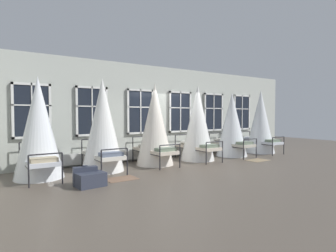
{
  "coord_description": "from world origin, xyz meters",
  "views": [
    {
      "loc": [
        -5.53,
        -7.99,
        1.67
      ],
      "look_at": [
        -0.38,
        -0.07,
        1.29
      ],
      "focal_mm": 29.26,
      "sensor_mm": 36.0,
      "label": 1
    }
  ],
  "objects_px": {
    "cot_fourth": "(198,124)",
    "cot_sixth": "(260,122)",
    "cot_first": "(39,129)",
    "cot_third": "(155,125)",
    "cot_second": "(103,126)",
    "suitcase_dark": "(85,176)",
    "cot_fifth": "(232,125)",
    "travel_trunk": "(91,180)"
  },
  "relations": [
    {
      "from": "cot_second",
      "to": "suitcase_dark",
      "type": "relative_size",
      "value": 4.76
    },
    {
      "from": "cot_fourth",
      "to": "suitcase_dark",
      "type": "bearing_deg",
      "value": 107.57
    },
    {
      "from": "suitcase_dark",
      "to": "cot_fourth",
      "type": "bearing_deg",
      "value": 23.92
    },
    {
      "from": "cot_third",
      "to": "cot_fifth",
      "type": "xyz_separation_m",
      "value": [
        3.62,
        -0.01,
        -0.07
      ]
    },
    {
      "from": "cot_second",
      "to": "cot_third",
      "type": "height_order",
      "value": "cot_second"
    },
    {
      "from": "cot_third",
      "to": "cot_fourth",
      "type": "height_order",
      "value": "cot_fourth"
    },
    {
      "from": "cot_second",
      "to": "suitcase_dark",
      "type": "bearing_deg",
      "value": 146.38
    },
    {
      "from": "cot_fourth",
      "to": "cot_first",
      "type": "bearing_deg",
      "value": 90.7
    },
    {
      "from": "cot_first",
      "to": "cot_sixth",
      "type": "distance_m",
      "value": 8.99
    },
    {
      "from": "cot_sixth",
      "to": "cot_fifth",
      "type": "bearing_deg",
      "value": 91.49
    },
    {
      "from": "cot_first",
      "to": "cot_fifth",
      "type": "bearing_deg",
      "value": -90.8
    },
    {
      "from": "cot_third",
      "to": "travel_trunk",
      "type": "height_order",
      "value": "cot_third"
    },
    {
      "from": "cot_second",
      "to": "cot_third",
      "type": "distance_m",
      "value": 1.83
    },
    {
      "from": "cot_first",
      "to": "cot_sixth",
      "type": "height_order",
      "value": "cot_sixth"
    },
    {
      "from": "cot_first",
      "to": "cot_third",
      "type": "relative_size",
      "value": 0.99
    },
    {
      "from": "cot_third",
      "to": "cot_fourth",
      "type": "bearing_deg",
      "value": -91.69
    },
    {
      "from": "cot_second",
      "to": "cot_sixth",
      "type": "relative_size",
      "value": 1.0
    },
    {
      "from": "cot_first",
      "to": "travel_trunk",
      "type": "height_order",
      "value": "cot_first"
    },
    {
      "from": "cot_fifth",
      "to": "cot_sixth",
      "type": "bearing_deg",
      "value": -91.22
    },
    {
      "from": "cot_second",
      "to": "cot_first",
      "type": "bearing_deg",
      "value": 90.26
    },
    {
      "from": "cot_fourth",
      "to": "travel_trunk",
      "type": "height_order",
      "value": "cot_fourth"
    },
    {
      "from": "cot_fifth",
      "to": "cot_sixth",
      "type": "xyz_separation_m",
      "value": [
        1.79,
        0.0,
        0.09
      ]
    },
    {
      "from": "cot_third",
      "to": "cot_fourth",
      "type": "xyz_separation_m",
      "value": [
        1.8,
        -0.05,
        0.02
      ]
    },
    {
      "from": "cot_second",
      "to": "cot_fifth",
      "type": "relative_size",
      "value": 1.07
    },
    {
      "from": "cot_first",
      "to": "cot_third",
      "type": "bearing_deg",
      "value": -90.26
    },
    {
      "from": "cot_sixth",
      "to": "suitcase_dark",
      "type": "distance_m",
      "value": 8.38
    },
    {
      "from": "cot_fourth",
      "to": "cot_sixth",
      "type": "distance_m",
      "value": 3.61
    },
    {
      "from": "cot_second",
      "to": "cot_third",
      "type": "xyz_separation_m",
      "value": [
        1.83,
        0.06,
        -0.02
      ]
    },
    {
      "from": "suitcase_dark",
      "to": "travel_trunk",
      "type": "xyz_separation_m",
      "value": [
        0.07,
        -0.23,
        -0.06
      ]
    },
    {
      "from": "cot_third",
      "to": "cot_fourth",
      "type": "distance_m",
      "value": 1.8
    },
    {
      "from": "cot_first",
      "to": "cot_fourth",
      "type": "bearing_deg",
      "value": -91.1
    },
    {
      "from": "cot_first",
      "to": "cot_second",
      "type": "xyz_separation_m",
      "value": [
        1.74,
        -0.0,
        0.04
      ]
    },
    {
      "from": "cot_fifth",
      "to": "suitcase_dark",
      "type": "bearing_deg",
      "value": 101.25
    },
    {
      "from": "cot_sixth",
      "to": "suitcase_dark",
      "type": "relative_size",
      "value": 4.78
    },
    {
      "from": "cot_third",
      "to": "suitcase_dark",
      "type": "bearing_deg",
      "value": 117.48
    },
    {
      "from": "cot_second",
      "to": "travel_trunk",
      "type": "relative_size",
      "value": 4.32
    },
    {
      "from": "suitcase_dark",
      "to": "travel_trunk",
      "type": "distance_m",
      "value": 0.25
    },
    {
      "from": "suitcase_dark",
      "to": "travel_trunk",
      "type": "bearing_deg",
      "value": -67.33
    },
    {
      "from": "cot_fourth",
      "to": "cot_sixth",
      "type": "relative_size",
      "value": 1.0
    },
    {
      "from": "cot_third",
      "to": "travel_trunk",
      "type": "distance_m",
      "value": 3.38
    },
    {
      "from": "cot_second",
      "to": "cot_fourth",
      "type": "bearing_deg",
      "value": -89.53
    },
    {
      "from": "cot_second",
      "to": "cot_fourth",
      "type": "relative_size",
      "value": 1.0
    }
  ]
}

